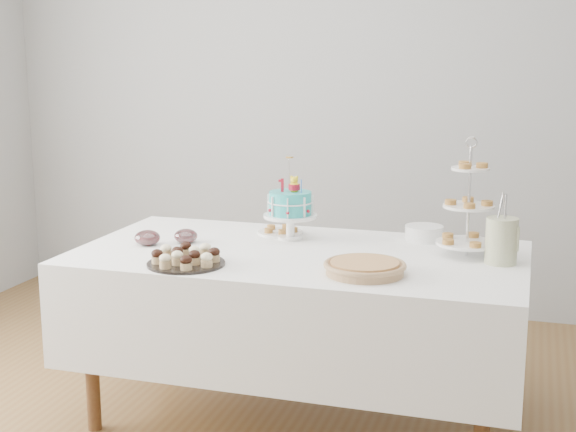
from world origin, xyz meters
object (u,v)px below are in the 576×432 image
(pastry_plate, at_px, (280,231))
(birthday_cake, at_px, (290,217))
(table, at_px, (299,302))
(cupcake_tray, at_px, (186,256))
(pie, at_px, (365,267))
(jam_bowl_a, at_px, (147,238))
(utensil_pitcher, at_px, (502,239))
(tiered_stand, at_px, (469,207))
(plate_stack, at_px, (424,233))
(jam_bowl_b, at_px, (186,236))

(pastry_plate, bearing_deg, birthday_cake, -50.36)
(table, bearing_deg, cupcake_tray, -137.70)
(pie, bearing_deg, birthday_cake, 132.73)
(table, distance_m, pastry_plate, 0.44)
(table, height_order, jam_bowl_a, jam_bowl_a)
(birthday_cake, distance_m, utensil_pitcher, 0.96)
(pie, distance_m, tiered_stand, 0.57)
(utensil_pitcher, bearing_deg, plate_stack, 156.51)
(table, bearing_deg, tiered_stand, 11.62)
(cupcake_tray, relative_size, utensil_pitcher, 1.10)
(pie, distance_m, jam_bowl_b, 0.93)
(cupcake_tray, height_order, jam_bowl_a, cupcake_tray)
(cupcake_tray, xyz_separation_m, tiered_stand, (1.07, 0.49, 0.18))
(jam_bowl_a, bearing_deg, jam_bowl_b, 33.22)
(pie, relative_size, pastry_plate, 1.50)
(tiered_stand, distance_m, jam_bowl_a, 1.41)
(table, bearing_deg, birthday_cake, 115.82)
(cupcake_tray, distance_m, tiered_stand, 1.19)
(tiered_stand, height_order, pastry_plate, tiered_stand)
(birthday_cake, bearing_deg, table, -74.31)
(tiered_stand, height_order, jam_bowl_b, tiered_stand)
(jam_bowl_a, bearing_deg, birthday_cake, 27.59)
(tiered_stand, xyz_separation_m, plate_stack, (-0.21, 0.24, -0.18))
(birthday_cake, height_order, pie, birthday_cake)
(plate_stack, relative_size, jam_bowl_a, 1.51)
(jam_bowl_a, relative_size, jam_bowl_b, 1.08)
(birthday_cake, relative_size, utensil_pitcher, 1.31)
(birthday_cake, xyz_separation_m, tiered_stand, (0.80, -0.08, 0.11))
(birthday_cake, xyz_separation_m, pie, (0.45, -0.49, -0.07))
(plate_stack, distance_m, pastry_plate, 0.67)
(cupcake_tray, xyz_separation_m, plate_stack, (0.86, 0.72, -0.00))
(tiered_stand, xyz_separation_m, pastry_plate, (-0.88, 0.17, -0.20))
(pie, height_order, tiered_stand, tiered_stand)
(birthday_cake, height_order, cupcake_tray, birthday_cake)
(table, distance_m, jam_bowl_b, 0.60)
(birthday_cake, xyz_separation_m, jam_bowl_b, (-0.43, -0.21, -0.07))
(plate_stack, bearing_deg, tiered_stand, -48.23)
(jam_bowl_a, xyz_separation_m, jam_bowl_b, (0.14, 0.09, -0.00))
(birthday_cake, xyz_separation_m, cupcake_tray, (-0.27, -0.56, -0.07))
(jam_bowl_b, relative_size, utensil_pitcher, 0.37)
(table, xyz_separation_m, birthday_cake, (-0.11, 0.22, 0.33))
(pie, height_order, plate_stack, plate_stack)
(pie, bearing_deg, jam_bowl_b, 162.28)
(plate_stack, xyz_separation_m, pastry_plate, (-0.67, -0.06, -0.02))
(tiered_stand, relative_size, utensil_pitcher, 1.74)
(jam_bowl_b, height_order, utensil_pitcher, utensil_pitcher)
(birthday_cake, distance_m, pie, 0.67)
(plate_stack, distance_m, utensil_pitcher, 0.48)
(table, distance_m, tiered_stand, 0.84)
(plate_stack, bearing_deg, jam_bowl_b, -160.39)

